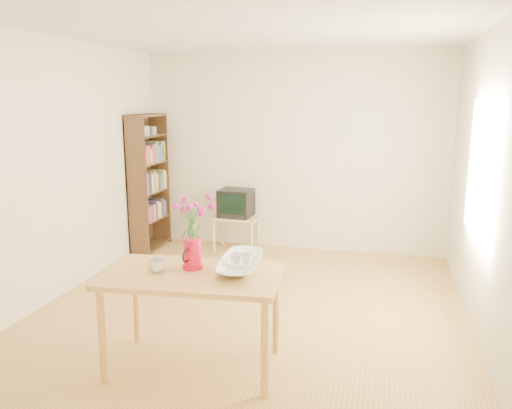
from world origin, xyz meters
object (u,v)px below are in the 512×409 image
(television, at_px, (236,202))
(pitcher, at_px, (192,255))
(bowl, at_px, (240,241))
(table, at_px, (193,285))
(mug, at_px, (157,266))

(television, bearing_deg, pitcher, -76.88)
(pitcher, height_order, bowl, bowl)
(bowl, bearing_deg, table, -148.20)
(mug, distance_m, television, 3.04)
(mug, bearing_deg, bowl, 162.27)
(bowl, bearing_deg, pitcher, -165.60)
(pitcher, distance_m, bowl, 0.37)
(mug, height_order, bowl, bowl)
(mug, xyz_separation_m, television, (-0.29, 3.03, -0.15))
(table, distance_m, bowl, 0.48)
(table, bearing_deg, mug, -177.72)
(bowl, relative_size, television, 1.04)
(table, xyz_separation_m, mug, (-0.26, -0.03, 0.14))
(pitcher, relative_size, mug, 1.98)
(mug, xyz_separation_m, bowl, (0.57, 0.23, 0.17))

